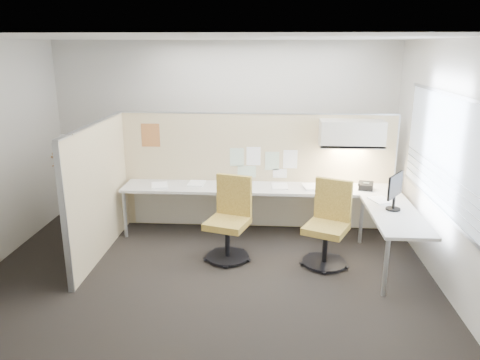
# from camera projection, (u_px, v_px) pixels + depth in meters

# --- Properties ---
(floor) EXTENTS (5.50, 4.50, 0.01)m
(floor) POSITION_uv_depth(u_px,v_px,m) (208.00, 272.00, 5.84)
(floor) COLOR black
(floor) RESTS_ON ground
(ceiling) EXTENTS (5.50, 4.50, 0.01)m
(ceiling) POSITION_uv_depth(u_px,v_px,m) (204.00, 37.00, 5.06)
(ceiling) COLOR white
(ceiling) RESTS_ON wall_back
(wall_back) EXTENTS (5.50, 0.02, 2.80)m
(wall_back) POSITION_uv_depth(u_px,v_px,m) (224.00, 129.00, 7.61)
(wall_back) COLOR beige
(wall_back) RESTS_ON ground
(wall_front) EXTENTS (5.50, 0.02, 2.80)m
(wall_front) POSITION_uv_depth(u_px,v_px,m) (164.00, 240.00, 3.30)
(wall_front) COLOR beige
(wall_front) RESTS_ON ground
(wall_right) EXTENTS (0.02, 4.50, 2.80)m
(wall_right) POSITION_uv_depth(u_px,v_px,m) (447.00, 167.00, 5.29)
(wall_right) COLOR beige
(wall_right) RESTS_ON ground
(window_pane) EXTENTS (0.01, 2.80, 1.30)m
(window_pane) POSITION_uv_depth(u_px,v_px,m) (447.00, 154.00, 5.25)
(window_pane) COLOR #ACBAC8
(window_pane) RESTS_ON wall_right
(partition_back) EXTENTS (4.10, 0.06, 1.75)m
(partition_back) POSITION_uv_depth(u_px,v_px,m) (257.00, 171.00, 7.10)
(partition_back) COLOR #CDB68D
(partition_back) RESTS_ON floor
(partition_left) EXTENTS (0.06, 2.20, 1.75)m
(partition_left) POSITION_uv_depth(u_px,v_px,m) (99.00, 190.00, 6.17)
(partition_left) COLOR #CDB68D
(partition_left) RESTS_ON floor
(desk) EXTENTS (4.00, 2.07, 0.73)m
(desk) POSITION_uv_depth(u_px,v_px,m) (282.00, 199.00, 6.70)
(desk) COLOR beige
(desk) RESTS_ON floor
(overhead_bin) EXTENTS (0.90, 0.36, 0.38)m
(overhead_bin) POSITION_uv_depth(u_px,v_px,m) (352.00, 134.00, 6.64)
(overhead_bin) COLOR beige
(overhead_bin) RESTS_ON partition_back
(task_light_strip) EXTENTS (0.60, 0.06, 0.02)m
(task_light_strip) POSITION_uv_depth(u_px,v_px,m) (351.00, 148.00, 6.70)
(task_light_strip) COLOR #FFEABF
(task_light_strip) RESTS_ON overhead_bin
(pinned_papers) EXTENTS (1.01, 0.00, 0.47)m
(pinned_papers) POSITION_uv_depth(u_px,v_px,m) (262.00, 162.00, 7.02)
(pinned_papers) COLOR #8CBF8C
(pinned_papers) RESTS_ON partition_back
(poster) EXTENTS (0.28, 0.00, 0.35)m
(poster) POSITION_uv_depth(u_px,v_px,m) (151.00, 135.00, 7.01)
(poster) COLOR orange
(poster) RESTS_ON partition_back
(chair_left) EXTENTS (0.63, 0.65, 1.08)m
(chair_left) POSITION_uv_depth(u_px,v_px,m) (230.00, 221.00, 6.11)
(chair_left) COLOR black
(chair_left) RESTS_ON floor
(chair_right) EXTENTS (0.66, 0.68, 1.07)m
(chair_right) POSITION_uv_depth(u_px,v_px,m) (328.00, 227.00, 5.95)
(chair_right) COLOR black
(chair_right) RESTS_ON floor
(monitor) EXTENTS (0.27, 0.38, 0.46)m
(monitor) POSITION_uv_depth(u_px,v_px,m) (395.00, 190.00, 5.80)
(monitor) COLOR black
(monitor) RESTS_ON desk
(phone) EXTENTS (0.25, 0.23, 0.12)m
(phone) POSITION_uv_depth(u_px,v_px,m) (365.00, 186.00, 6.68)
(phone) COLOR black
(phone) RESTS_ON desk
(stapler) EXTENTS (0.14, 0.05, 0.05)m
(stapler) POSITION_uv_depth(u_px,v_px,m) (323.00, 186.00, 6.77)
(stapler) COLOR black
(stapler) RESTS_ON desk
(tape_dispenser) EXTENTS (0.11, 0.09, 0.06)m
(tape_dispenser) POSITION_uv_depth(u_px,v_px,m) (328.00, 184.00, 6.84)
(tape_dispenser) COLOR black
(tape_dispenser) RESTS_ON desk
(coat_hook) EXTENTS (0.18, 0.48, 1.43)m
(coat_hook) POSITION_uv_depth(u_px,v_px,m) (63.00, 167.00, 5.25)
(coat_hook) COLOR silver
(coat_hook) RESTS_ON partition_left
(paper_stack_0) EXTENTS (0.29, 0.34, 0.03)m
(paper_stack_0) POSITION_uv_depth(u_px,v_px,m) (160.00, 185.00, 6.84)
(paper_stack_0) COLOR white
(paper_stack_0) RESTS_ON desk
(paper_stack_1) EXTENTS (0.24, 0.31, 0.02)m
(paper_stack_1) POSITION_uv_depth(u_px,v_px,m) (196.00, 183.00, 6.95)
(paper_stack_1) COLOR white
(paper_stack_1) RESTS_ON desk
(paper_stack_2) EXTENTS (0.24, 0.31, 0.02)m
(paper_stack_2) POSITION_uv_depth(u_px,v_px,m) (280.00, 186.00, 6.83)
(paper_stack_2) COLOR white
(paper_stack_2) RESTS_ON desk
(paper_stack_3) EXTENTS (0.28, 0.33, 0.03)m
(paper_stack_3) POSITION_uv_depth(u_px,v_px,m) (312.00, 187.00, 6.76)
(paper_stack_3) COLOR white
(paper_stack_3) RESTS_ON desk
(paper_stack_4) EXTENTS (0.32, 0.36, 0.02)m
(paper_stack_4) POSITION_uv_depth(u_px,v_px,m) (381.00, 200.00, 6.20)
(paper_stack_4) COLOR white
(paper_stack_4) RESTS_ON desk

